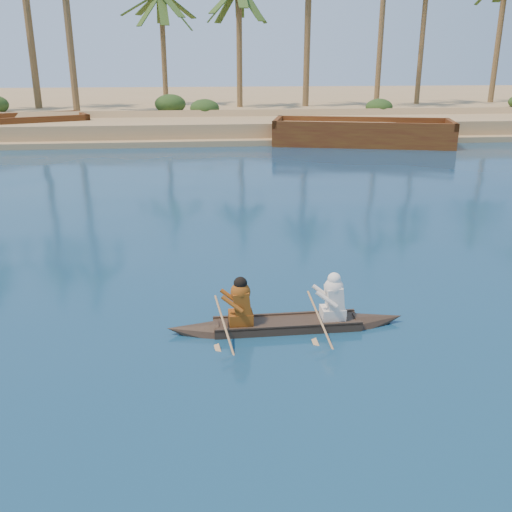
{
  "coord_description": "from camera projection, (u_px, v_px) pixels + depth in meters",
  "views": [
    {
      "loc": [
        -9.83,
        -14.76,
        5.44
      ],
      "look_at": [
        -8.45,
        -2.1,
        0.99
      ],
      "focal_mm": 40.0,
      "sensor_mm": 36.0,
      "label": 1
    }
  ],
  "objects": [
    {
      "name": "canoe",
      "position": [
        287.0,
        317.0,
        11.99
      ],
      "size": [
        5.07,
        0.74,
        1.39
      ],
      "rotation": [
        0.0,
        0.0,
        0.01
      ],
      "color": "#37271E",
      "rests_on": "ground"
    },
    {
      "name": "sandy_embankment",
      "position": [
        285.0,
        106.0,
        60.47
      ],
      "size": [
        150.0,
        51.0,
        1.5
      ],
      "color": "tan",
      "rests_on": "ground"
    },
    {
      "name": "palm_grove",
      "position": [
        309.0,
        24.0,
        46.85
      ],
      "size": [
        110.0,
        14.0,
        16.0
      ],
      "primitive_type": null,
      "color": "#2B4E1B",
      "rests_on": "ground"
    },
    {
      "name": "shrub_cluster",
      "position": [
        315.0,
        113.0,
        45.81
      ],
      "size": [
        100.0,
        6.0,
        2.4
      ],
      "primitive_type": null,
      "color": "#1C3A15",
      "rests_on": "ground"
    },
    {
      "name": "barge_mid",
      "position": [
        362.0,
        134.0,
        37.19
      ],
      "size": [
        12.0,
        6.52,
        1.9
      ],
      "rotation": [
        0.0,
        0.0,
        -0.25
      ],
      "color": "#5C3813",
      "rests_on": "ground"
    }
  ]
}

